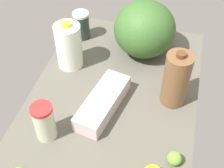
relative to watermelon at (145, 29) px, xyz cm
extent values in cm
cube|color=#58554A|center=(-37.19, 7.29, -15.76)|extent=(120.00, 76.00, 3.00)
ellipsoid|color=#355F28|center=(0.00, 0.00, 0.00)|extent=(30.89, 30.89, 28.52)
cylinder|color=white|center=(-19.00, 33.62, -2.70)|extent=(12.71, 12.71, 23.12)
cylinder|color=yellow|center=(-19.00, 33.62, 9.76)|extent=(4.45, 4.45, 1.80)
cylinder|color=#29392F|center=(4.06, 35.16, -7.25)|extent=(8.55, 8.55, 14.03)
cylinder|color=silver|center=(4.06, 35.16, 0.47)|extent=(8.80, 8.80, 1.40)
cube|color=beige|center=(-43.31, 9.81, -10.49)|extent=(34.99, 18.17, 7.54)
cylinder|color=brown|center=(-30.62, -19.26, -1.28)|extent=(11.37, 11.37, 25.97)
cylinder|color=#59331E|center=(-30.62, -19.26, 12.61)|extent=(3.98, 3.98, 1.80)
cylinder|color=beige|center=(-62.64, 28.31, -6.38)|extent=(8.49, 8.49, 15.76)
cylinder|color=red|center=(-62.64, 28.31, 2.20)|extent=(8.75, 8.75, 1.40)
sphere|color=#69B435|center=(-62.52, -23.70, -11.46)|extent=(5.61, 5.61, 5.61)
camera|label=1|loc=(-128.48, -16.32, 92.64)|focal=50.00mm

